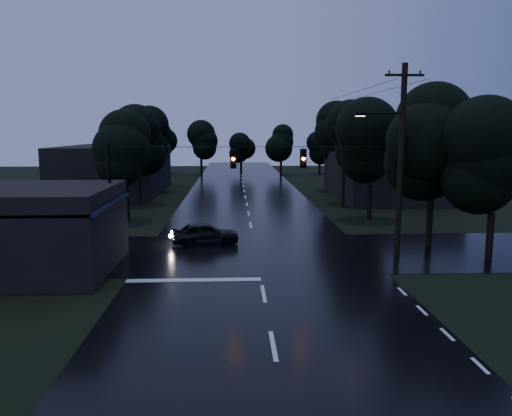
{
  "coord_description": "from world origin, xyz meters",
  "views": [
    {
      "loc": [
        -1.2,
        -14.57,
        6.63
      ],
      "look_at": [
        0.04,
        12.66,
        2.38
      ],
      "focal_mm": 35.0,
      "sensor_mm": 36.0,
      "label": 1
    }
  ],
  "objects": [
    {
      "name": "ground",
      "position": [
        0.0,
        0.0,
        0.0
      ],
      "size": [
        160.0,
        160.0,
        0.0
      ],
      "primitive_type": "plane",
      "color": "black",
      "rests_on": "ground"
    },
    {
      "name": "cross_street",
      "position": [
        0.0,
        12.0,
        0.0
      ],
      "size": [
        60.0,
        9.0,
        0.02
      ],
      "primitive_type": "cube",
      "color": "black",
      "rests_on": "ground"
    },
    {
      "name": "building_far_right",
      "position": [
        14.0,
        34.0,
        2.2
      ],
      "size": [
        10.0,
        14.0,
        4.4
      ],
      "primitive_type": "cube",
      "color": "black",
      "rests_on": "ground"
    },
    {
      "name": "tree_left_a",
      "position": [
        -9.0,
        22.0,
        5.24
      ],
      "size": [
        3.92,
        3.92,
        8.26
      ],
      "color": "black",
      "rests_on": "ground"
    },
    {
      "name": "tree_corner_near",
      "position": [
        10.0,
        13.0,
        5.99
      ],
      "size": [
        4.48,
        4.48,
        9.44
      ],
      "color": "black",
      "rests_on": "ground"
    },
    {
      "name": "tree_left_b",
      "position": [
        -9.6,
        30.0,
        5.62
      ],
      "size": [
        4.2,
        4.2,
        8.85
      ],
      "color": "black",
      "rests_on": "ground"
    },
    {
      "name": "car",
      "position": [
        -2.86,
        14.12,
        0.67
      ],
      "size": [
        4.11,
        2.18,
        1.33
      ],
      "primitive_type": "imported",
      "rotation": [
        0.0,
        0.0,
        1.73
      ],
      "color": "black",
      "rests_on": "ground"
    },
    {
      "name": "utility_pole_far",
      "position": [
        8.3,
        28.0,
        3.88
      ],
      "size": [
        2.0,
        0.3,
        7.5
      ],
      "color": "black",
      "rests_on": "ground"
    },
    {
      "name": "tree_right_c",
      "position": [
        10.2,
        40.0,
        6.37
      ],
      "size": [
        4.76,
        4.76,
        10.03
      ],
      "color": "black",
      "rests_on": "ground"
    },
    {
      "name": "main_road",
      "position": [
        0.0,
        30.0,
        0.0
      ],
      "size": [
        12.0,
        120.0,
        0.02
      ],
      "primitive_type": "cube",
      "color": "black",
      "rests_on": "ground"
    },
    {
      "name": "tree_right_a",
      "position": [
        9.0,
        22.0,
        5.62
      ],
      "size": [
        4.2,
        4.2,
        8.85
      ],
      "color": "black",
      "rests_on": "ground"
    },
    {
      "name": "building_far_left",
      "position": [
        -14.0,
        40.0,
        2.5
      ],
      "size": [
        10.0,
        16.0,
        5.0
      ],
      "primitive_type": "cube",
      "color": "black",
      "rests_on": "ground"
    },
    {
      "name": "anchor_pole_left",
      "position": [
        -7.5,
        11.0,
        3.0
      ],
      "size": [
        0.18,
        0.18,
        6.0
      ],
      "primitive_type": "cylinder",
      "color": "black",
      "rests_on": "ground"
    },
    {
      "name": "utility_pole_main",
      "position": [
        7.41,
        11.0,
        5.26
      ],
      "size": [
        3.5,
        0.3,
        10.0
      ],
      "color": "black",
      "rests_on": "ground"
    },
    {
      "name": "tree_right_b",
      "position": [
        9.6,
        30.0,
        5.99
      ],
      "size": [
        4.48,
        4.48,
        9.44
      ],
      "color": "black",
      "rests_on": "ground"
    },
    {
      "name": "span_signals",
      "position": [
        0.56,
        10.99,
        5.24
      ],
      "size": [
        15.0,
        0.37,
        1.12
      ],
      "color": "black",
      "rests_on": "ground"
    },
    {
      "name": "tree_left_c",
      "position": [
        -10.2,
        40.0,
        5.99
      ],
      "size": [
        4.48,
        4.48,
        9.44
      ],
      "color": "black",
      "rests_on": "ground"
    },
    {
      "name": "tree_corner_far",
      "position": [
        12.0,
        10.0,
        5.24
      ],
      "size": [
        3.92,
        3.92,
        8.26
      ],
      "color": "black",
      "rests_on": "ground"
    }
  ]
}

